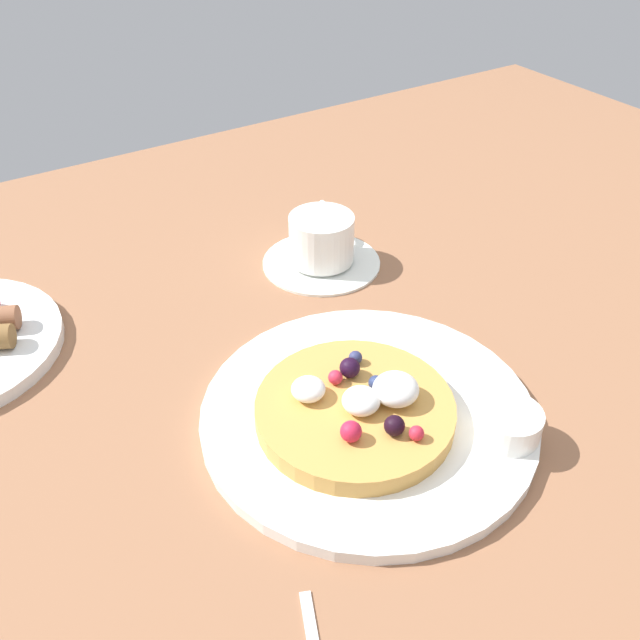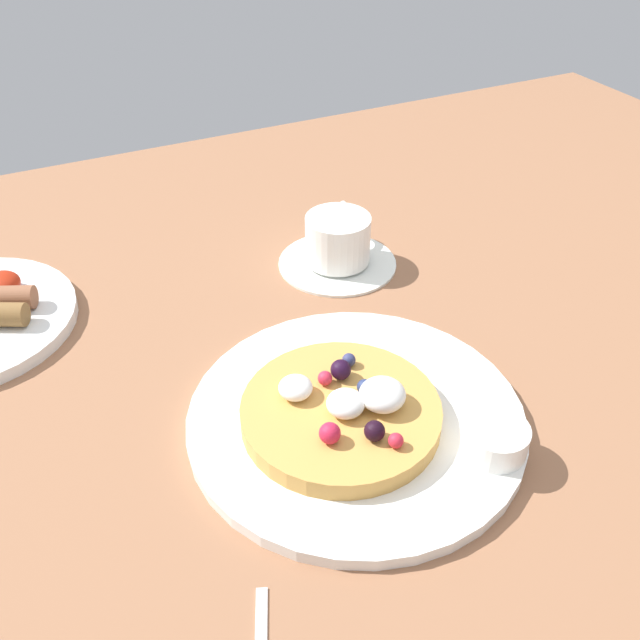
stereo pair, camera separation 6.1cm
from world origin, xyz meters
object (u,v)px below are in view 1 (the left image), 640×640
at_px(pancake_plate, 368,414).
at_px(coffee_cup, 321,237).
at_px(coffee_saucer, 321,261).
at_px(syrup_ramekin, 509,423).

distance_m(pancake_plate, coffee_cup, 0.26).
bearing_deg(coffee_cup, coffee_saucer, -123.50).
xyz_separation_m(syrup_ramekin, coffee_saucer, (0.02, 0.32, -0.02)).
relative_size(pancake_plate, coffee_cup, 3.08).
bearing_deg(syrup_ramekin, coffee_saucer, 86.15).
relative_size(syrup_ramekin, coffee_cup, 0.56).
bearing_deg(pancake_plate, coffee_cup, 66.51).
height_order(pancake_plate, coffee_cup, coffee_cup).
bearing_deg(coffee_saucer, coffee_cup, 56.50).
xyz_separation_m(pancake_plate, syrup_ramekin, (0.08, -0.09, 0.02)).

